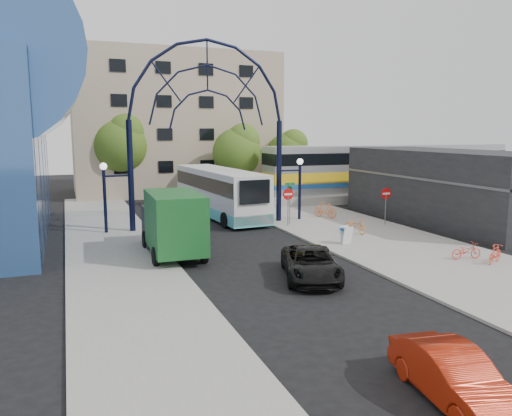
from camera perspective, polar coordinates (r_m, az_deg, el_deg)
name	(u,v)px	position (r m, az deg, el deg)	size (l,w,h in m)	color
ground	(303,289)	(20.57, 5.36, -9.16)	(120.00, 120.00, 0.00)	black
sidewalk_east	(404,249)	(27.96, 16.57, -4.52)	(8.00, 56.00, 0.12)	gray
plaza_west	(122,265)	(24.45, -15.06, -6.36)	(5.00, 50.00, 0.12)	gray
gateway_arch	(208,96)	(32.78, -5.54, 12.67)	(13.64, 0.44, 12.10)	black
stop_sign	(288,198)	(32.76, 3.69, 1.19)	(0.80, 0.07, 2.50)	slate
do_not_enter_sign	(386,197)	(34.13, 14.62, 1.20)	(0.76, 0.07, 2.48)	slate
street_name_sign	(290,194)	(33.45, 3.89, 1.58)	(0.70, 0.70, 2.80)	slate
sandwich_board	(346,233)	(28.08, 10.27, -2.81)	(0.55, 0.61, 0.99)	white
commercial_block_east	(447,186)	(37.19, 20.95, 2.32)	(6.00, 16.00, 5.00)	black
apartment_block	(173,124)	(53.58, -9.46, 9.43)	(20.00, 12.10, 14.00)	tan
train_platform	(390,194)	(49.21, 15.03, 1.60)	(32.00, 5.00, 0.80)	gray
train_car	(391,167)	(48.97, 15.14, 4.50)	(25.10, 3.05, 4.20)	#B7B7BC
tree_north_a	(238,150)	(45.95, -2.03, 6.67)	(4.48, 4.48, 7.00)	#382314
tree_north_b	(121,142)	(47.71, -15.17, 7.24)	(5.12, 5.12, 8.00)	#382314
tree_north_c	(289,152)	(50.04, 3.78, 6.45)	(4.16, 4.16, 6.50)	#382314
city_bus	(219,192)	(37.42, -4.24, 1.88)	(3.74, 12.88, 3.49)	silver
green_truck	(172,223)	(25.84, -9.59, -1.73)	(2.71, 6.65, 3.32)	black
black_suv	(311,263)	(21.75, 6.28, -6.32)	(2.25, 4.87, 1.35)	black
red_sedan	(453,376)	(13.20, 21.63, -17.40)	(1.36, 3.91, 1.29)	#9F1E09
bike_near_a	(356,225)	(31.20, 11.31, -1.95)	(0.63, 1.81, 0.95)	orange
bike_near_b	(325,210)	(36.40, 7.93, -0.22)	(0.51, 1.82, 1.09)	orange
bike_far_a	(466,251)	(26.52, 22.90, -4.53)	(0.55, 1.56, 0.82)	#EB3E2F
bike_far_b	(495,254)	(26.30, 25.65, -4.74)	(0.42, 1.48, 0.89)	#EC442F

